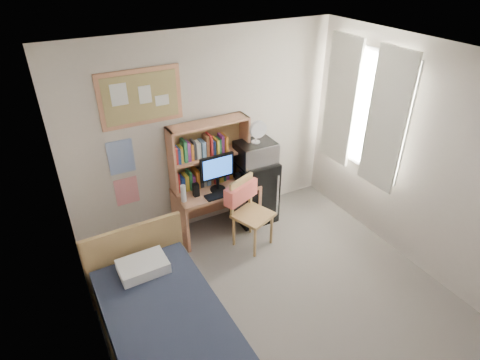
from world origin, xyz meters
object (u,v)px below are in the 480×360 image
speaker_right (238,179)px  desk_fan (256,132)px  mini_fridge (254,190)px  desk_chair (253,215)px  bed (173,345)px  desk (217,209)px  speaker_left (196,190)px  microwave (255,152)px  bulletin_board (141,97)px  monitor (217,173)px

speaker_right → desk_fan: 0.64m
mini_fridge → speaker_right: size_ratio=5.72×
desk_chair → bed: bearing=-163.6°
desk → desk_chair: desk_chair is taller
speaker_left → microwave: 0.93m
mini_fridge → speaker_left: bearing=-173.9°
bulletin_board → mini_fridge: bulletin_board is taller
mini_fridge → speaker_left: size_ratio=5.22×
bed → desk_fan: (1.82, 1.66, 1.05)m
monitor → speaker_right: bearing=0.0°
desk → desk_fan: bearing=-0.8°
bulletin_board → microwave: bulletin_board is taller
bulletin_board → desk_chair: bulletin_board is taller
speaker_left → desk_fan: size_ratio=0.61×
desk → monitor: (0.00, -0.06, 0.58)m
desk_chair → mini_fridge: (0.32, 0.52, -0.02)m
monitor → speaker_left: monitor is taller
desk_chair → monitor: bearing=99.9°
desk → bed: bearing=-126.9°
desk → bulletin_board: bearing=158.8°
bed → microwave: microwave is taller
monitor → bed: bearing=-127.9°
bulletin_board → mini_fridge: (1.33, -0.27, -1.47)m
bed → microwave: (1.82, 1.66, 0.76)m
speaker_left → microwave: (0.88, 0.06, 0.28)m
desk_chair → speaker_left: 0.78m
desk_chair → bed: 1.91m
bulletin_board → bed: (-0.49, -1.95, -1.64)m
desk → speaker_right: speaker_right is taller
speaker_left → speaker_right: size_ratio=1.10×
speaker_right → microwave: 0.41m
desk → speaker_left: speaker_left is taller
desk → bed: 2.08m
mini_fridge → speaker_right: (-0.28, -0.07, 0.30)m
desk → desk_fan: size_ratio=3.83×
desk_chair → mini_fridge: bearing=37.3°
desk → bed: (-1.24, -1.67, -0.06)m
monitor → bulletin_board: bearing=154.9°
desk_chair → speaker_right: desk_chair is taller
speaker_left → desk_fan: bearing=3.4°
desk_fan → bulletin_board: bearing=168.9°
desk_chair → microwave: 0.83m
bed → desk_fan: 2.68m
desk → monitor: monitor is taller
desk_chair → microwave: microwave is taller
monitor → desk_chair: bearing=-59.1°
desk_chair → speaker_left: desk_chair is taller
monitor → microwave: (0.58, 0.06, 0.13)m
desk → mini_fridge: bearing=1.2°
desk_fan → bed: bearing=-136.4°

